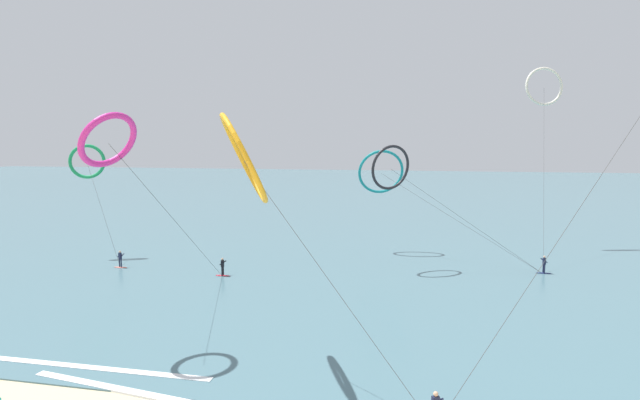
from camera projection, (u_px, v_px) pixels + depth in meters
name	position (u px, v px, depth m)	size (l,w,h in m)	color
sea_water	(391.00, 194.00, 120.92)	(400.00, 200.00, 0.08)	#476B75
surfer_crimson	(223.00, 268.00, 46.59)	(1.40, 0.60, 1.70)	red
surfer_coral	(120.00, 260.00, 49.67)	(1.40, 0.67, 1.70)	#EA7260
surfer_navy	(544.00, 266.00, 47.47)	(1.40, 0.63, 1.70)	navy
kite_magenta	(108.00, 140.00, 28.68)	(3.31, 19.05, 14.18)	#CC288E
kite_teal	(381.00, 172.00, 56.12)	(18.76, 8.26, 11.63)	teal
kite_emerald	(87.00, 161.00, 53.75)	(7.99, 5.27, 12.24)	#199351
kite_charcoal	(391.00, 168.00, 47.97)	(16.43, 3.58, 12.20)	black
kite_ivory	(544.00, 87.00, 58.77)	(4.61, 15.27, 21.18)	silver
kite_amber	(244.00, 159.00, 27.22)	(12.59, 7.67, 14.05)	orange
wave_crest_near	(112.00, 388.00, 25.41)	(9.75, 0.50, 0.12)	white
wave_crest_mid	(53.00, 364.00, 28.13)	(18.94, 0.50, 0.12)	white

